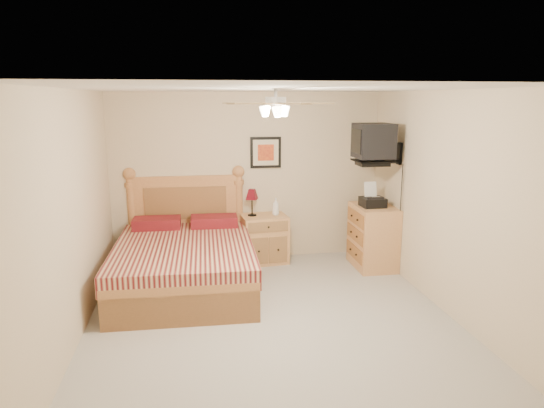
{
  "coord_description": "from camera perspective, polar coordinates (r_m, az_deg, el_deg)",
  "views": [
    {
      "loc": [
        -0.81,
        -4.87,
        2.41
      ],
      "look_at": [
        0.15,
        0.9,
        1.13
      ],
      "focal_mm": 32.0,
      "sensor_mm": 36.0,
      "label": 1
    }
  ],
  "objects": [
    {
      "name": "table_lamp",
      "position": [
        7.12,
        -2.37,
        0.18
      ],
      "size": [
        0.28,
        0.28,
        0.4
      ],
      "primitive_type": null,
      "rotation": [
        0.0,
        0.0,
        0.4
      ],
      "color": "#590712",
      "rests_on": "nightstand"
    },
    {
      "name": "magazine_lower",
      "position": [
        7.33,
        10.94,
        0.37
      ],
      "size": [
        0.26,
        0.29,
        0.02
      ],
      "primitive_type": "imported",
      "rotation": [
        0.0,
        0.0,
        -0.38
      ],
      "color": "#B8A991",
      "rests_on": "dresser"
    },
    {
      "name": "bed",
      "position": [
        6.23,
        -10.37,
        -3.58
      ],
      "size": [
        1.75,
        2.27,
        1.44
      ],
      "primitive_type": null,
      "rotation": [
        0.0,
        0.0,
        -0.02
      ],
      "color": "#B47544",
      "rests_on": "ground"
    },
    {
      "name": "wall_back",
      "position": [
        7.26,
        -2.88,
        3.15
      ],
      "size": [
        4.0,
        0.04,
        2.5
      ],
      "primitive_type": "cube",
      "color": "beige",
      "rests_on": "ground"
    },
    {
      "name": "wall_right",
      "position": [
        5.74,
        20.12,
        -0.05
      ],
      "size": [
        0.04,
        4.5,
        2.5
      ],
      "primitive_type": "cube",
      "color": "beige",
      "rests_on": "ground"
    },
    {
      "name": "ceiling",
      "position": [
        4.94,
        0.03,
        13.41
      ],
      "size": [
        4.0,
        4.5,
        0.04
      ],
      "primitive_type": "cube",
      "color": "white",
      "rests_on": "ground"
    },
    {
      "name": "ceiling_fan",
      "position": [
        4.74,
        0.43,
        11.77
      ],
      "size": [
        1.14,
        1.14,
        0.28
      ],
      "primitive_type": null,
      "color": "silver",
      "rests_on": "ceiling"
    },
    {
      "name": "magazine_upper",
      "position": [
        7.32,
        11.0,
        0.54
      ],
      "size": [
        0.25,
        0.31,
        0.02
      ],
      "primitive_type": "imported",
      "rotation": [
        0.0,
        0.0,
        0.2
      ],
      "color": "tan",
      "rests_on": "magazine_lower"
    },
    {
      "name": "floor",
      "position": [
        5.5,
        0.03,
        -13.64
      ],
      "size": [
        4.5,
        4.5,
        0.0
      ],
      "primitive_type": "plane",
      "color": "#A5A095",
      "rests_on": "ground"
    },
    {
      "name": "nightstand",
      "position": [
        7.25,
        -0.92,
        -4.1
      ],
      "size": [
        0.7,
        0.55,
        0.71
      ],
      "primitive_type": "cube",
      "rotation": [
        0.0,
        0.0,
        0.1
      ],
      "color": "tan",
      "rests_on": "ground"
    },
    {
      "name": "fax_machine",
      "position": [
        6.97,
        11.79,
        1.06
      ],
      "size": [
        0.33,
        0.35,
        0.34
      ],
      "primitive_type": null,
      "rotation": [
        0.0,
        0.0,
        0.03
      ],
      "color": "black",
      "rests_on": "dresser"
    },
    {
      "name": "framed_picture",
      "position": [
        7.23,
        -0.76,
        6.08
      ],
      "size": [
        0.46,
        0.04,
        0.46
      ],
      "primitive_type": "cube",
      "color": "black",
      "rests_on": "wall_back"
    },
    {
      "name": "wall_front",
      "position": [
        2.98,
        7.25,
        -10.62
      ],
      "size": [
        4.0,
        0.04,
        2.5
      ],
      "primitive_type": "cube",
      "color": "beige",
      "rests_on": "ground"
    },
    {
      "name": "lotion_bottle",
      "position": [
        7.16,
        0.44,
        -0.3
      ],
      "size": [
        0.11,
        0.11,
        0.26
      ],
      "primitive_type": "imported",
      "rotation": [
        0.0,
        0.0,
        0.1
      ],
      "color": "white",
      "rests_on": "nightstand"
    },
    {
      "name": "wall_left",
      "position": [
        5.15,
        -22.51,
        -1.61
      ],
      "size": [
        0.04,
        4.5,
        2.5
      ],
      "primitive_type": "cube",
      "color": "beige",
      "rests_on": "ground"
    },
    {
      "name": "wall_tv",
      "position": [
        6.75,
        13.04,
        6.94
      ],
      "size": [
        0.56,
        0.46,
        0.58
      ],
      "primitive_type": null,
      "color": "black",
      "rests_on": "wall_right"
    },
    {
      "name": "dresser",
      "position": [
        7.16,
        11.78,
        -3.77
      ],
      "size": [
        0.54,
        0.77,
        0.91
      ],
      "primitive_type": "cube",
      "rotation": [
        0.0,
        0.0,
        -0.0
      ],
      "color": "#C17E4E",
      "rests_on": "ground"
    }
  ]
}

